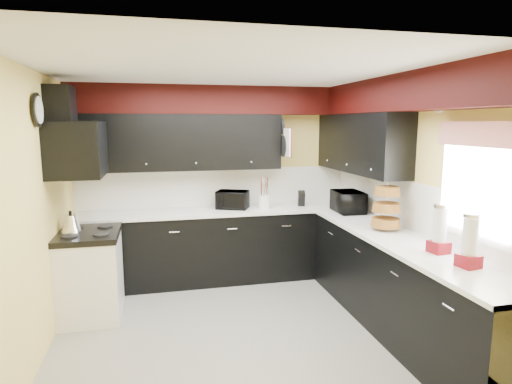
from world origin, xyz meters
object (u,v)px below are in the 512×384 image
(kettle, at_px, (71,223))
(toaster_oven, at_px, (232,200))
(microwave, at_px, (349,202))
(knife_block, at_px, (301,199))
(utensil_crock, at_px, (264,202))

(kettle, bearing_deg, toaster_oven, 21.88)
(microwave, relative_size, kettle, 2.42)
(microwave, relative_size, knife_block, 2.44)
(knife_block, bearing_deg, kettle, -151.39)
(utensil_crock, height_order, kettle, utensil_crock)
(knife_block, bearing_deg, toaster_oven, -167.76)
(toaster_oven, distance_m, utensil_crock, 0.41)
(utensil_crock, bearing_deg, knife_block, 5.67)
(utensil_crock, height_order, knife_block, knife_block)
(microwave, bearing_deg, kettle, 95.82)
(knife_block, bearing_deg, microwave, -35.93)
(microwave, distance_m, kettle, 3.21)
(utensil_crock, bearing_deg, kettle, -163.81)
(toaster_oven, height_order, kettle, toaster_oven)
(toaster_oven, height_order, utensil_crock, toaster_oven)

